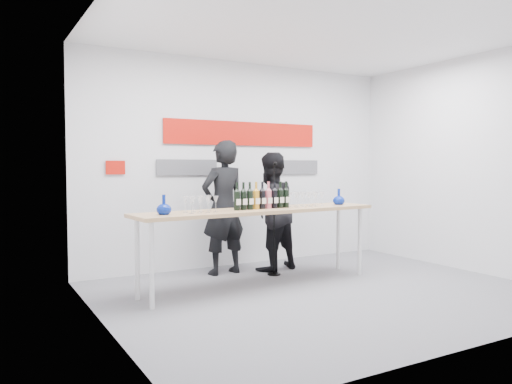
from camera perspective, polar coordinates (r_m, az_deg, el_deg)
ground at (r=5.96m, az=7.84°, el=-11.32°), size 5.00×5.00×0.00m
back_wall at (r=7.46m, az=-1.50°, el=3.22°), size 5.00×0.04×3.00m
signage at (r=7.41m, az=-1.77°, el=5.59°), size 3.38×0.02×0.79m
tasting_table at (r=6.07m, az=0.47°, el=-2.61°), size 3.20×0.83×0.95m
wine_bottles at (r=6.05m, az=0.73°, el=-0.38°), size 0.80×0.13×0.33m
decanter_left at (r=5.43m, az=-10.49°, el=-1.43°), size 0.16×0.16×0.21m
decanter_right at (r=6.81m, az=9.44°, el=-0.53°), size 0.16×0.16×0.21m
glasses_left at (r=5.64m, az=-6.35°, el=-1.38°), size 0.37×0.24×0.18m
glasses_right at (r=6.48m, az=5.74°, el=-0.82°), size 0.47×0.25×0.18m
presenter_left at (r=6.77m, az=-3.76°, el=-1.78°), size 0.71×0.52×1.81m
presenter_right at (r=7.02m, az=1.63°, el=-2.24°), size 0.91×0.77×1.66m
mic_stand at (r=6.74m, az=2.08°, el=-5.59°), size 0.18×0.18×1.52m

